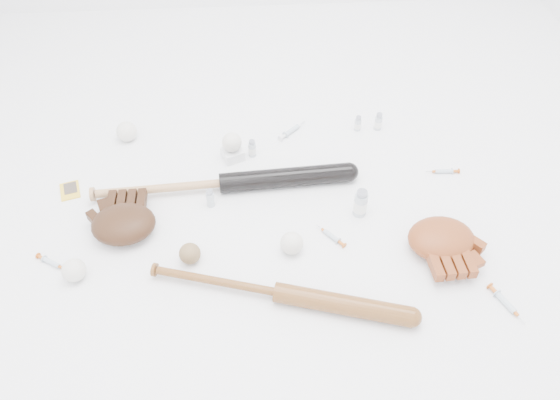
{
  "coord_description": "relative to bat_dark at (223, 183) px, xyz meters",
  "views": [
    {
      "loc": [
        -0.06,
        -1.2,
        1.35
      ],
      "look_at": [
        0.02,
        0.03,
        0.06
      ],
      "focal_mm": 35.0,
      "sensor_mm": 36.0,
      "label": 1
    }
  ],
  "objects": [
    {
      "name": "bat_wood",
      "position": [
        0.16,
        -0.46,
        -0.0
      ],
      "size": [
        0.79,
        0.28,
        0.06
      ],
      "primitive_type": null,
      "rotation": [
        0.0,
        0.0,
        -0.28
      ],
      "color": "brown",
      "rests_on": "ground"
    },
    {
      "name": "baseball_on_pedestal",
      "position": [
        0.04,
        0.17,
        0.04
      ],
      "size": [
        0.07,
        0.07,
        0.07
      ],
      "primitive_type": "sphere",
      "color": "silver",
      "rests_on": "pedestal"
    },
    {
      "name": "baseball_left",
      "position": [
        -0.44,
        -0.34,
        0.0
      ],
      "size": [
        0.07,
        0.07,
        0.07
      ],
      "primitive_type": "sphere",
      "color": "silver",
      "rests_on": "ground"
    },
    {
      "name": "baseball_upper",
      "position": [
        -0.36,
        0.3,
        0.0
      ],
      "size": [
        0.08,
        0.08,
        0.08
      ],
      "primitive_type": "sphere",
      "color": "silver",
      "rests_on": "ground"
    },
    {
      "name": "baseball_aged",
      "position": [
        -0.1,
        -0.3,
        -0.0
      ],
      "size": [
        0.07,
        0.07,
        0.07
      ],
      "primitive_type": "sphere",
      "color": "brown",
      "rests_on": "ground"
    },
    {
      "name": "syringe_4",
      "position": [
        0.79,
        0.03,
        -0.03
      ],
      "size": [
        0.13,
        0.03,
        0.02
      ],
      "primitive_type": null,
      "rotation": [
        0.0,
        0.0,
        3.1
      ],
      "color": "#ADBCC6",
      "rests_on": "ground"
    },
    {
      "name": "bat_dark",
      "position": [
        0.0,
        0.0,
        0.0
      ],
      "size": [
        0.94,
        0.12,
        0.07
      ],
      "primitive_type": null,
      "rotation": [
        0.0,
        0.0,
        0.06
      ],
      "color": "black",
      "rests_on": "ground"
    },
    {
      "name": "vial_2",
      "position": [
        0.11,
        0.18,
        0.0
      ],
      "size": [
        0.03,
        0.03,
        0.07
      ],
      "primitive_type": "cylinder",
      "color": "silver",
      "rests_on": "ground"
    },
    {
      "name": "glove_dark",
      "position": [
        -0.31,
        -0.17,
        0.01
      ],
      "size": [
        0.25,
        0.25,
        0.09
      ],
      "primitive_type": null,
      "rotation": [
        0.0,
        0.0,
        0.02
      ],
      "color": "#331C0E",
      "rests_on": "ground"
    },
    {
      "name": "baseball_mid",
      "position": [
        0.22,
        -0.28,
        0.0
      ],
      "size": [
        0.07,
        0.07,
        0.07
      ],
      "primitive_type": "sphere",
      "color": "silver",
      "rests_on": "ground"
    },
    {
      "name": "vial_3",
      "position": [
        0.46,
        -0.14,
        0.02
      ],
      "size": [
        0.04,
        0.04,
        0.1
      ],
      "primitive_type": "cylinder",
      "color": "silver",
      "rests_on": "ground"
    },
    {
      "name": "vial_0",
      "position": [
        0.6,
        0.3,
        0.0
      ],
      "size": [
        0.03,
        0.03,
        0.07
      ],
      "primitive_type": "cylinder",
      "color": "silver",
      "rests_on": "ground"
    },
    {
      "name": "pedestal",
      "position": [
        0.04,
        0.17,
        -0.01
      ],
      "size": [
        0.09,
        0.09,
        0.04
      ],
      "primitive_type": "cube",
      "rotation": [
        0.0,
        0.0,
        0.4
      ],
      "color": "white",
      "rests_on": "ground"
    },
    {
      "name": "trading_card",
      "position": [
        -0.53,
        0.03,
        -0.03
      ],
      "size": [
        0.09,
        0.1,
        0.0
      ],
      "primitive_type": "cube",
      "rotation": [
        0.0,
        0.0,
        0.28
      ],
      "color": "gold",
      "rests_on": "ground"
    },
    {
      "name": "syringe_2",
      "position": [
        0.26,
        0.3,
        -0.02
      ],
      "size": [
        0.14,
        0.13,
        0.02
      ],
      "primitive_type": null,
      "rotation": [
        0.0,
        0.0,
        0.77
      ],
      "color": "#ADBCC6",
      "rests_on": "ground"
    },
    {
      "name": "syringe_0",
      "position": [
        -0.53,
        -0.29,
        -0.03
      ],
      "size": [
        0.13,
        0.09,
        0.02
      ],
      "primitive_type": null,
      "rotation": [
        0.0,
        0.0,
        -0.56
      ],
      "color": "#ADBCC6",
      "rests_on": "ground"
    },
    {
      "name": "vial_4",
      "position": [
        -0.04,
        -0.07,
        0.0
      ],
      "size": [
        0.03,
        0.03,
        0.07
      ],
      "primitive_type": "cylinder",
      "color": "silver",
      "rests_on": "ground"
    },
    {
      "name": "vial_1",
      "position": [
        0.52,
        0.3,
        -0.0
      ],
      "size": [
        0.03,
        0.03,
        0.06
      ],
      "primitive_type": "cylinder",
      "color": "silver",
      "rests_on": "ground"
    },
    {
      "name": "syringe_1",
      "position": [
        0.35,
        -0.24,
        -0.03
      ],
      "size": [
        0.1,
        0.12,
        0.02
      ],
      "primitive_type": null,
      "rotation": [
        0.0,
        0.0,
        2.28
      ],
      "color": "#ADBCC6",
      "rests_on": "ground"
    },
    {
      "name": "syringe_3",
      "position": [
        0.82,
        -0.52,
        -0.02
      ],
      "size": [
        0.09,
        0.16,
        0.02
      ],
      "primitive_type": null,
      "rotation": [
        0.0,
        0.0,
        -1.16
      ],
      "color": "#ADBCC6",
      "rests_on": "ground"
    },
    {
      "name": "glove_tan",
      "position": [
        0.68,
        -0.3,
        0.01
      ],
      "size": [
        0.26,
        0.26,
        0.09
      ],
      "primitive_type": null,
      "rotation": [
        0.0,
        0.0,
        3.19
      ],
      "color": "brown",
      "rests_on": "ground"
    }
  ]
}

